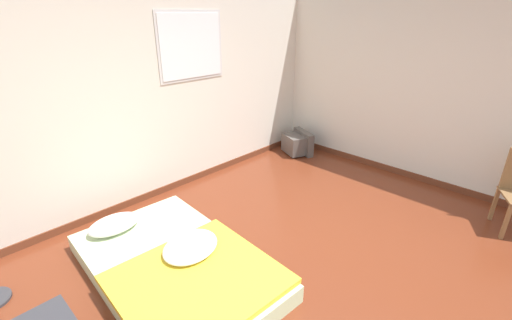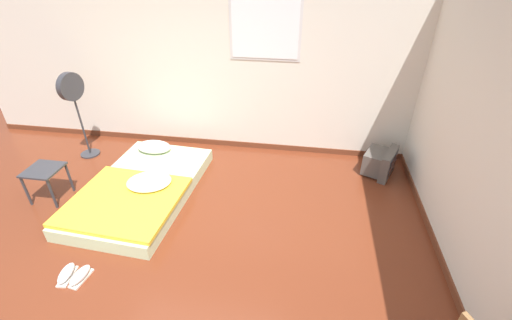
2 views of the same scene
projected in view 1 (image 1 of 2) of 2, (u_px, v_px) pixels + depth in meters
The scene contains 5 objects.
ground_plane at pixel (318, 290), 3.04m from camera, with size 20.00×20.00×0.00m, color maroon.
wall_back at pixel (149, 99), 4.18m from camera, with size 8.08×0.08×2.60m.
wall_right at pixel (452, 95), 4.42m from camera, with size 0.08×7.52×2.60m.
mattress_bed at pixel (175, 265), 3.17m from camera, with size 1.39×2.15×0.32m.
crt_tv at pixel (298, 143), 5.90m from camera, with size 0.54×0.60×0.39m.
Camera 1 is at (-2.06, -1.22, 2.27)m, focal length 24.00 mm.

